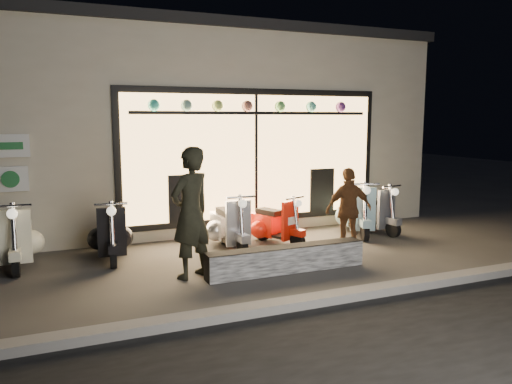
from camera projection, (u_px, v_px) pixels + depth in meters
ground at (256, 262)px, 8.03m from camera, size 40.00×40.00×0.00m
kerb at (318, 300)px, 6.20m from camera, size 40.00×0.25×0.12m
shop_building at (179, 126)px, 12.28m from camera, size 10.20×6.23×4.20m
graffiti_barrier at (286, 259)px, 7.49m from camera, size 2.50×0.28×0.40m
scooter_silver at (228, 226)px, 8.94m from camera, size 0.44×1.36×0.98m
scooter_red at (271, 224)px, 9.27m from camera, size 0.71×1.22×0.89m
scooter_black at (111, 234)px, 8.31m from camera, size 0.49×1.36×0.97m
scooter_cream at (17, 239)px, 7.89m from camera, size 0.46×1.42×1.02m
scooter_blue at (357, 212)px, 10.11m from camera, size 0.83×1.45×1.05m
scooter_grey at (367, 212)px, 10.25m from camera, size 0.59×1.36×0.97m
man at (191, 213)px, 7.15m from camera, size 0.83×0.73×1.90m
woman at (349, 209)px, 8.66m from camera, size 0.89×0.44×1.46m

